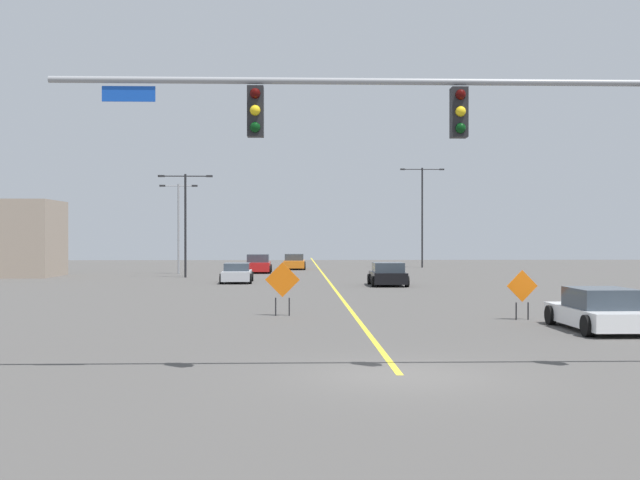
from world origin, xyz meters
name	(u,v)px	position (x,y,z in m)	size (l,w,h in m)	color
ground	(400,375)	(0.00, 0.00, 0.00)	(163.97, 163.97, 0.00)	#4C4947
road_centre_stripe	(323,274)	(0.00, 45.55, 0.00)	(0.16, 91.10, 0.01)	yellow
traffic_signal_assembly	(558,129)	(3.35, -0.02, 5.18)	(17.17, 0.44, 6.71)	gray
street_lamp_mid_right	(179,220)	(-11.33, 45.16, 4.21)	(2.95, 0.24, 7.07)	gray
street_lamp_mid_left	(185,215)	(-10.06, 39.91, 4.47)	(3.89, 0.24, 7.42)	black
street_lamp_near_right	(422,209)	(9.88, 57.45, 5.57)	(4.18, 0.24, 9.48)	black
construction_sign_right_shoulder	(282,282)	(-2.67, 12.45, 1.24)	(1.29, 0.13, 1.97)	orange
construction_sign_left_lane	(522,289)	(5.76, 10.81, 1.09)	(1.12, 0.13, 1.75)	orange
car_silver_distant	(237,273)	(-5.90, 33.63, 0.59)	(2.05, 4.34, 1.24)	#B7BABF
car_white_far	(599,311)	(7.25, 7.65, 0.61)	(2.21, 4.49, 1.33)	white
car_black_near	(388,275)	(3.33, 30.08, 0.66)	(2.19, 3.90, 1.39)	black
car_red_passing	(258,264)	(-5.19, 47.05, 0.69)	(2.17, 4.14, 1.50)	red
car_orange_approaching	(294,262)	(-2.27, 54.04, 0.66)	(2.10, 4.57, 1.38)	orange
roadside_building_west	(5,238)	(-23.48, 41.62, 2.79)	(7.60, 5.64, 5.59)	gray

